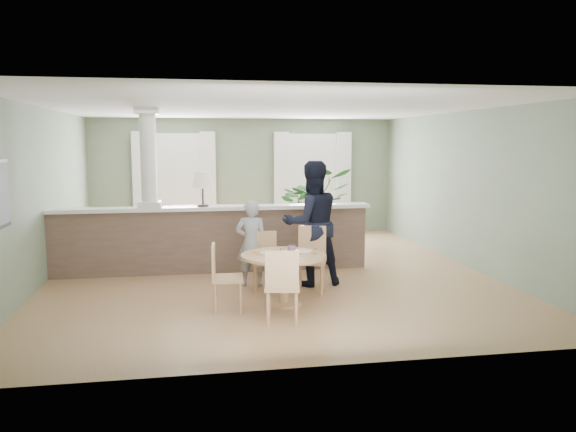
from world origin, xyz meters
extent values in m
plane|color=tan|center=(0.00, 0.00, 0.00)|extent=(8.00, 8.00, 0.00)
cube|color=gray|center=(0.00, 4.00, 1.35)|extent=(7.00, 0.02, 2.70)
cube|color=gray|center=(-3.50, 0.00, 1.35)|extent=(0.02, 8.00, 2.70)
cube|color=gray|center=(3.50, 0.00, 1.35)|extent=(0.02, 8.00, 2.70)
cube|color=gray|center=(0.00, -4.00, 1.35)|extent=(7.00, 0.02, 2.70)
cube|color=white|center=(0.00, 0.00, 2.70)|extent=(7.00, 8.00, 0.02)
cube|color=white|center=(-1.60, 3.97, 1.55)|extent=(1.10, 0.02, 1.50)
cube|color=white|center=(-1.60, 3.94, 1.55)|extent=(1.22, 0.04, 1.62)
cube|color=white|center=(1.60, 3.97, 1.55)|extent=(1.10, 0.02, 1.50)
cube|color=white|center=(1.60, 3.94, 1.55)|extent=(1.22, 0.04, 1.62)
cube|color=white|center=(-2.35, 3.88, 1.25)|extent=(0.35, 0.10, 2.30)
cube|color=white|center=(-0.85, 3.88, 1.25)|extent=(0.35, 0.10, 2.30)
cube|color=white|center=(0.85, 3.88, 1.25)|extent=(0.35, 0.10, 2.30)
cube|color=white|center=(2.35, 3.88, 1.25)|extent=(0.35, 0.10, 2.30)
cube|color=slate|center=(-3.44, -2.00, 1.55)|extent=(0.02, 0.52, 0.72)
cube|color=brown|center=(-0.90, 0.20, 0.53)|extent=(5.20, 0.22, 1.05)
cube|color=white|center=(-0.90, 0.20, 1.08)|extent=(5.32, 0.36, 0.06)
cube|color=white|center=(-1.90, 0.20, 1.16)|extent=(0.36, 0.36, 0.10)
cylinder|color=white|center=(-1.90, 0.20, 1.91)|extent=(0.26, 0.26, 1.39)
cube|color=white|center=(-1.90, 0.20, 2.65)|extent=(0.38, 0.38, 0.10)
cylinder|color=black|center=(-1.05, 0.20, 1.12)|extent=(0.18, 0.18, 0.03)
cylinder|color=black|center=(-1.05, 0.20, 1.28)|extent=(0.03, 0.03, 0.28)
cone|color=beige|center=(-1.05, 0.20, 1.55)|extent=(0.36, 0.36, 0.26)
imported|color=#8F684E|center=(-0.51, 1.77, 0.46)|extent=(3.26, 1.61, 0.92)
imported|color=#296026|center=(1.19, 2.00, 0.83)|extent=(1.72, 1.57, 1.66)
cylinder|color=tan|center=(-0.05, -1.88, 0.02)|extent=(0.47, 0.47, 0.04)
cylinder|color=tan|center=(-0.05, -1.88, 0.34)|extent=(0.13, 0.13, 0.61)
cylinder|color=tan|center=(-0.05, -1.88, 0.67)|extent=(1.13, 1.13, 0.04)
cube|color=#BA4229|center=(-0.24, -1.75, 0.69)|extent=(0.44, 0.35, 0.01)
cube|color=#BA4229|center=(0.22, -1.73, 0.69)|extent=(0.45, 0.36, 0.01)
cylinder|color=white|center=(-0.23, -1.77, 0.70)|extent=(0.25, 0.25, 0.01)
cylinder|color=white|center=(0.24, -1.74, 0.70)|extent=(0.25, 0.25, 0.01)
cylinder|color=white|center=(-0.06, -1.90, 0.74)|extent=(0.07, 0.07, 0.08)
cube|color=silver|center=(-0.28, -1.83, 0.71)|extent=(0.04, 0.16, 0.00)
cube|color=silver|center=(-0.39, -1.81, 0.69)|extent=(0.04, 0.20, 0.00)
cylinder|color=white|center=(0.37, -1.92, 0.72)|extent=(0.04, 0.04, 0.07)
cylinder|color=silver|center=(0.37, -1.92, 0.76)|extent=(0.04, 0.04, 0.01)
imported|color=blue|center=(0.09, -1.72, 0.73)|extent=(0.13, 0.13, 0.09)
cube|color=tan|center=(-0.18, -1.05, 0.41)|extent=(0.40, 0.40, 0.05)
cylinder|color=tan|center=(-0.34, -1.20, 0.19)|extent=(0.04, 0.04, 0.39)
cylinder|color=tan|center=(-0.04, -1.21, 0.19)|extent=(0.04, 0.04, 0.39)
cylinder|color=tan|center=(-0.33, -0.89, 0.19)|extent=(0.04, 0.04, 0.39)
cylinder|color=tan|center=(-0.02, -0.91, 0.19)|extent=(0.04, 0.04, 0.39)
cube|color=tan|center=(-0.17, -0.88, 0.63)|extent=(0.36, 0.05, 0.42)
cube|color=tan|center=(0.44, -1.32, 0.46)|extent=(0.54, 0.54, 0.05)
cylinder|color=tan|center=(0.22, -1.43, 0.22)|extent=(0.04, 0.04, 0.44)
cylinder|color=tan|center=(0.55, -1.54, 0.22)|extent=(0.04, 0.04, 0.44)
cylinder|color=tan|center=(0.33, -1.10, 0.22)|extent=(0.04, 0.04, 0.44)
cylinder|color=tan|center=(0.66, -1.21, 0.22)|extent=(0.04, 0.04, 0.44)
cube|color=tan|center=(0.50, -1.14, 0.71)|extent=(0.40, 0.16, 0.47)
cube|color=tan|center=(-0.18, -2.60, 0.44)|extent=(0.48, 0.48, 0.05)
cylinder|color=tan|center=(0.01, -2.47, 0.21)|extent=(0.04, 0.04, 0.42)
cylinder|color=tan|center=(-0.31, -2.40, 0.21)|extent=(0.04, 0.04, 0.42)
cylinder|color=tan|center=(-0.05, -2.79, 0.21)|extent=(0.04, 0.04, 0.42)
cylinder|color=tan|center=(-0.38, -2.73, 0.21)|extent=(0.04, 0.04, 0.42)
cube|color=tan|center=(-0.22, -2.78, 0.68)|extent=(0.39, 0.11, 0.45)
cube|color=tan|center=(-0.80, -2.01, 0.42)|extent=(0.42, 0.42, 0.05)
cylinder|color=tan|center=(-0.65, -2.18, 0.20)|extent=(0.04, 0.04, 0.40)
cylinder|color=tan|center=(-0.63, -1.87, 0.20)|extent=(0.04, 0.04, 0.40)
cylinder|color=tan|center=(-0.97, -2.16, 0.20)|extent=(0.04, 0.04, 0.40)
cylinder|color=tan|center=(-0.94, -1.84, 0.20)|extent=(0.04, 0.04, 0.40)
cube|color=tan|center=(-0.98, -2.00, 0.65)|extent=(0.06, 0.37, 0.43)
imported|color=gray|center=(-0.36, -0.84, 0.66)|extent=(0.53, 0.40, 1.31)
imported|color=black|center=(0.55, -0.88, 0.94)|extent=(1.01, 0.84, 1.88)
camera|label=1|loc=(-1.23, -9.07, 2.16)|focal=35.00mm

